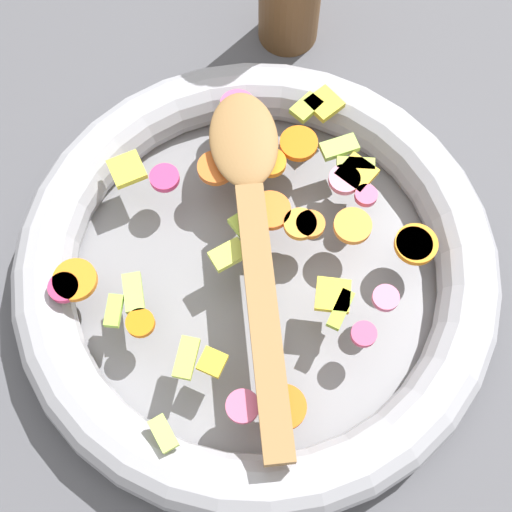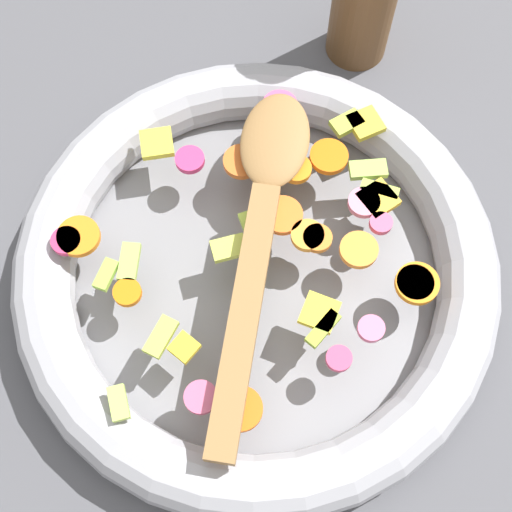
% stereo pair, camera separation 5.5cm
% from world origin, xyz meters
% --- Properties ---
extents(ground_plane, '(4.00, 4.00, 0.00)m').
position_xyz_m(ground_plane, '(0.00, 0.00, 0.00)').
color(ground_plane, '#4C4C51').
extents(skillet, '(0.39, 0.39, 0.05)m').
position_xyz_m(skillet, '(0.00, 0.00, 0.02)').
color(skillet, slate).
rests_on(skillet, ground_plane).
extents(chopped_vegetables, '(0.29, 0.27, 0.01)m').
position_xyz_m(chopped_vegetables, '(0.02, 0.01, 0.05)').
color(chopped_vegetables, orange).
rests_on(chopped_vegetables, skillet).
extents(wooden_spoon, '(0.19, 0.28, 0.01)m').
position_xyz_m(wooden_spoon, '(0.01, 0.02, 0.06)').
color(wooden_spoon, olive).
rests_on(wooden_spoon, chopped_vegetables).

